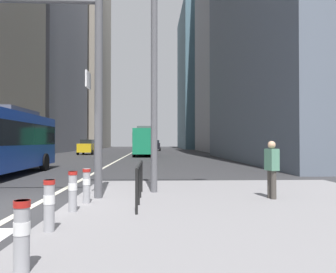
# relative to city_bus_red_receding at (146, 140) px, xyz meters

# --- Properties ---
(ground_plane) EXTENTS (160.00, 160.00, 0.00)m
(ground_plane) POSITION_rel_city_bus_red_receding_xyz_m (-2.27, -10.70, -1.84)
(ground_plane) COLOR #303033
(median_island) EXTENTS (9.00, 10.00, 0.15)m
(median_island) POSITION_rel_city_bus_red_receding_xyz_m (3.23, -31.70, -1.76)
(median_island) COLOR gray
(median_island) RESTS_ON ground
(lane_centre_line) EXTENTS (0.20, 80.00, 0.01)m
(lane_centre_line) POSITION_rel_city_bus_red_receding_xyz_m (-2.27, -0.70, -1.83)
(lane_centre_line) COLOR beige
(lane_centre_line) RESTS_ON ground
(office_tower_left_mid) EXTENTS (10.75, 25.34, 49.39)m
(office_tower_left_mid) POSITION_rel_city_bus_red_receding_xyz_m (-18.27, 17.29, 22.86)
(office_tower_left_mid) COLOR gray
(office_tower_left_mid) RESTS_ON ground
(office_tower_left_far) EXTENTS (13.73, 24.42, 44.09)m
(office_tower_left_far) POSITION_rel_city_bus_red_receding_xyz_m (-18.27, 44.76, 20.21)
(office_tower_left_far) COLOR gray
(office_tower_left_far) RESTS_ON ground
(office_tower_right_mid) EXTENTS (10.90, 19.05, 38.25)m
(office_tower_right_mid) POSITION_rel_city_bus_red_receding_xyz_m (14.73, 16.21, 17.29)
(office_tower_right_mid) COLOR #9E9EA3
(office_tower_right_mid) RESTS_ON ground
(office_tower_right_far) EXTENTS (13.98, 22.70, 33.79)m
(office_tower_right_far) POSITION_rel_city_bus_red_receding_xyz_m (14.73, 40.68, 15.06)
(office_tower_right_far) COLOR slate
(office_tower_right_far) RESTS_ON ground
(city_bus_red_receding) EXTENTS (2.70, 10.93, 3.40)m
(city_bus_red_receding) POSITION_rel_city_bus_red_receding_xyz_m (0.00, 0.00, 0.00)
(city_bus_red_receding) COLOR #198456
(city_bus_red_receding) RESTS_ON ground
(car_oncoming_mid) EXTENTS (2.11, 4.53, 1.94)m
(car_oncoming_mid) POSITION_rel_city_bus_red_receding_xyz_m (-7.67, 3.92, -0.85)
(car_oncoming_mid) COLOR gold
(car_oncoming_mid) RESTS_ON ground
(car_receding_near) EXTENTS (2.07, 4.36, 1.94)m
(car_receding_near) POSITION_rel_city_bus_red_receding_xyz_m (1.25, 20.90, -0.85)
(car_receding_near) COLOR black
(car_receding_near) RESTS_ON ground
(traffic_signal_gantry) EXTENTS (6.26, 0.65, 6.00)m
(traffic_signal_gantry) POSITION_rel_city_bus_red_receding_xyz_m (-2.71, -30.57, 2.28)
(traffic_signal_gantry) COLOR #515156
(traffic_signal_gantry) RESTS_ON median_island
(street_lamp_post) EXTENTS (5.50, 0.32, 8.00)m
(street_lamp_post) POSITION_rel_city_bus_red_receding_xyz_m (0.91, -29.59, 3.45)
(street_lamp_post) COLOR #56565B
(street_lamp_post) RESTS_ON median_island
(bollard_front) EXTENTS (0.20, 0.20, 0.85)m
(bollard_front) POSITION_rel_city_bus_red_receding_xyz_m (-0.66, -35.70, -1.21)
(bollard_front) COLOR #99999E
(bollard_front) RESTS_ON median_island
(bollard_left) EXTENTS (0.20, 0.20, 0.89)m
(bollard_left) POSITION_rel_city_bus_red_receding_xyz_m (-0.90, -33.90, -1.19)
(bollard_left) COLOR #99999E
(bollard_left) RESTS_ON median_island
(bollard_right) EXTENTS (0.20, 0.20, 0.89)m
(bollard_right) POSITION_rel_city_bus_red_receding_xyz_m (-0.89, -32.31, -1.19)
(bollard_right) COLOR #99999E
(bollard_right) RESTS_ON median_island
(bollard_back) EXTENTS (0.20, 0.20, 0.86)m
(bollard_back) POSITION_rel_city_bus_red_receding_xyz_m (-0.79, -31.29, -1.21)
(bollard_back) COLOR #99999E
(bollard_back) RESTS_ON median_island
(pedestrian_railing) EXTENTS (0.06, 3.18, 0.98)m
(pedestrian_railing) POSITION_rel_city_bus_red_receding_xyz_m (0.53, -31.08, -1.00)
(pedestrian_railing) COLOR black
(pedestrian_railing) RESTS_ON median_island
(pedestrian_waiting) EXTENTS (0.31, 0.42, 1.56)m
(pedestrian_waiting) POSITION_rel_city_bus_red_receding_xyz_m (4.10, -30.87, -0.83)
(pedestrian_waiting) COLOR #423D38
(pedestrian_waiting) RESTS_ON median_island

